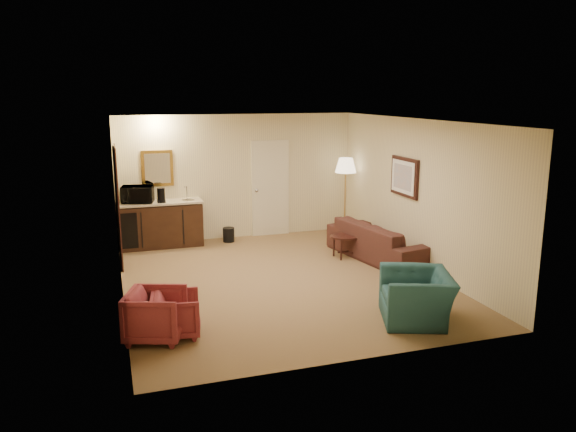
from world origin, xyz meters
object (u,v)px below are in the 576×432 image
object	(u,v)px
coffee_table	(349,246)
coffee_maker	(161,195)
rose_chair_near	(176,313)
waste_bin	(229,235)
microwave	(137,192)
wetbar_cabinet	(161,224)
rose_chair_far	(156,313)
floor_lamp	(345,197)
teal_armchair	(417,289)
sofa	(381,235)

from	to	relation	value
coffee_table	coffee_maker	size ratio (longest dim) A/B	2.57
rose_chair_near	waste_bin	size ratio (longest dim) A/B	2.07
waste_bin	microwave	size ratio (longest dim) A/B	0.50
wetbar_cabinet	rose_chair_far	world-z (taller)	wetbar_cabinet
floor_lamp	coffee_maker	distance (m)	3.85
microwave	teal_armchair	bearing A→B (deg)	-43.89
floor_lamp	microwave	xyz separation A→B (m)	(-4.28, 0.33, 0.28)
teal_armchair	rose_chair_near	distance (m)	3.20
coffee_table	coffee_maker	distance (m)	3.78
waste_bin	microwave	xyz separation A→B (m)	(-1.78, 0.08, 0.97)
wetbar_cabinet	coffee_table	size ratio (longest dim) A/B	2.23
floor_lamp	sofa	bearing A→B (deg)	-92.06
sofa	waste_bin	distance (m)	3.20
rose_chair_far	wetbar_cabinet	bearing A→B (deg)	12.75
rose_chair_near	waste_bin	world-z (taller)	rose_chair_near
sofa	teal_armchair	xyz separation A→B (m)	(-0.87, -2.76, -0.01)
teal_armchair	rose_chair_far	size ratio (longest dim) A/B	1.45
teal_armchair	rose_chair_far	distance (m)	3.44
coffee_table	waste_bin	world-z (taller)	coffee_table
wetbar_cabinet	microwave	xyz separation A→B (m)	(-0.43, 0.01, 0.66)
teal_armchair	waste_bin	distance (m)	5.07
microwave	waste_bin	bearing A→B (deg)	9.36
rose_chair_far	coffee_table	distance (m)	4.57
wetbar_cabinet	waste_bin	size ratio (longest dim) A/B	5.54
microwave	sofa	bearing A→B (deg)	-15.08
waste_bin	coffee_maker	distance (m)	1.62
teal_armchair	waste_bin	bearing A→B (deg)	-141.90
rose_chair_near	rose_chair_far	size ratio (longest dim) A/B	0.87
coffee_maker	microwave	bearing A→B (deg)	174.80
wetbar_cabinet	rose_chair_near	size ratio (longest dim) A/B	2.68
waste_bin	microwave	distance (m)	2.03
wetbar_cabinet	coffee_table	world-z (taller)	wetbar_cabinet
teal_armchair	floor_lamp	distance (m)	4.68
coffee_table	floor_lamp	size ratio (longest dim) A/B	0.43
sofa	rose_chair_far	xyz separation A→B (m)	(-4.29, -2.29, -0.10)
waste_bin	coffee_table	bearing A→B (deg)	-42.78
microwave	rose_chair_far	bearing A→B (deg)	-79.13
coffee_maker	waste_bin	bearing A→B (deg)	12.95
sofa	rose_chair_near	bearing A→B (deg)	108.86
rose_chair_near	floor_lamp	world-z (taller)	floor_lamp
sofa	rose_chair_near	distance (m)	4.62
rose_chair_near	coffee_maker	bearing A→B (deg)	3.91
rose_chair_far	coffee_table	size ratio (longest dim) A/B	0.96
rose_chair_far	waste_bin	distance (m)	4.73
sofa	coffee_table	distance (m)	0.63
sofa	coffee_table	size ratio (longest dim) A/B	3.15
coffee_maker	wetbar_cabinet	bearing A→B (deg)	107.90
rose_chair_far	floor_lamp	distance (m)	6.00
sofa	floor_lamp	xyz separation A→B (m)	(0.06, 1.81, 0.39)
wetbar_cabinet	coffee_table	distance (m)	3.77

